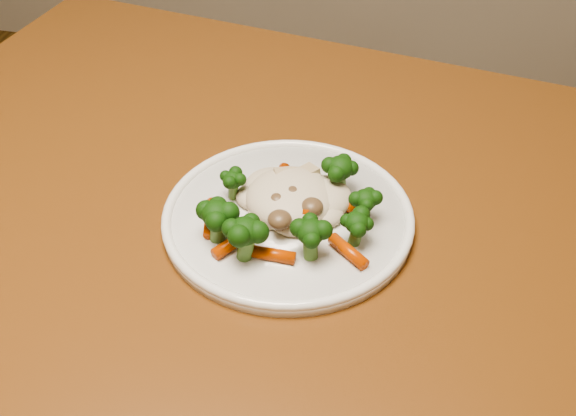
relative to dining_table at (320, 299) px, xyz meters
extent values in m
cube|color=brown|center=(0.00, 0.00, 0.09)|extent=(1.19, 0.89, 0.04)
cube|color=brown|center=(-0.43, 0.38, -0.28)|extent=(0.07, 0.07, 0.71)
cylinder|color=white|center=(-0.03, -0.01, 0.12)|extent=(0.25, 0.25, 0.01)
ellipsoid|color=beige|center=(-0.03, 0.01, 0.14)|extent=(0.11, 0.10, 0.04)
ellipsoid|color=black|center=(-0.09, -0.06, 0.14)|extent=(0.05, 0.05, 0.04)
ellipsoid|color=black|center=(-0.06, -0.07, 0.14)|extent=(0.05, 0.05, 0.04)
ellipsoid|color=black|center=(0.00, -0.06, 0.14)|extent=(0.04, 0.04, 0.04)
ellipsoid|color=black|center=(0.04, -0.03, 0.14)|extent=(0.04, 0.04, 0.03)
ellipsoid|color=black|center=(0.04, 0.00, 0.14)|extent=(0.04, 0.04, 0.03)
ellipsoid|color=black|center=(0.01, 0.04, 0.14)|extent=(0.04, 0.04, 0.04)
ellipsoid|color=black|center=(-0.09, 0.01, 0.14)|extent=(0.03, 0.03, 0.03)
cylinder|color=#C24104|center=(-0.05, 0.04, 0.13)|extent=(0.02, 0.04, 0.01)
cylinder|color=#C24104|center=(-0.03, 0.04, 0.13)|extent=(0.03, 0.04, 0.01)
cylinder|color=#C24104|center=(0.01, 0.02, 0.13)|extent=(0.04, 0.03, 0.01)
cylinder|color=#C24104|center=(-0.10, -0.04, 0.13)|extent=(0.02, 0.05, 0.01)
cylinder|color=#C24104|center=(-0.08, -0.07, 0.13)|extent=(0.03, 0.04, 0.01)
cylinder|color=#C24104|center=(-0.03, -0.07, 0.13)|extent=(0.04, 0.01, 0.01)
cylinder|color=#C24104|center=(0.03, -0.05, 0.13)|extent=(0.04, 0.04, 0.01)
cylinder|color=#C24104|center=(-0.02, 0.00, 0.14)|extent=(0.03, 0.05, 0.01)
ellipsoid|color=brown|center=(-0.03, 0.00, 0.14)|extent=(0.02, 0.02, 0.02)
ellipsoid|color=brown|center=(-0.01, -0.01, 0.14)|extent=(0.02, 0.02, 0.02)
ellipsoid|color=brown|center=(-0.04, -0.01, 0.14)|extent=(0.02, 0.02, 0.01)
ellipsoid|color=brown|center=(-0.04, -0.04, 0.14)|extent=(0.02, 0.02, 0.02)
cube|color=tan|center=(-0.04, 0.03, 0.14)|extent=(0.03, 0.03, 0.01)
cube|color=tan|center=(-0.02, 0.04, 0.14)|extent=(0.02, 0.02, 0.01)
camera|label=1|loc=(0.08, -0.53, 0.59)|focal=45.00mm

